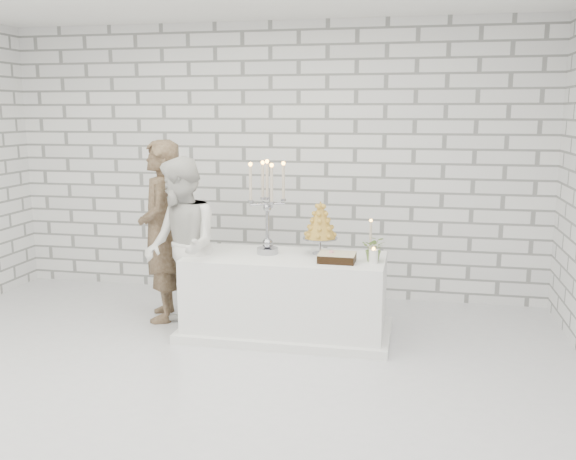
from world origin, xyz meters
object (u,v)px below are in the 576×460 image
at_px(bride, 181,247).
at_px(candelabra, 267,207).
at_px(cake_table, 286,296).
at_px(groom, 161,231).
at_px(croquembouche, 320,228).

distance_m(bride, candelabra, 0.87).
distance_m(cake_table, groom, 1.41).
bearing_deg(bride, croquembouche, 68.82).
bearing_deg(cake_table, bride, -170.52).
bearing_deg(croquembouche, bride, -166.53).
relative_size(groom, bride, 1.08).
height_order(cake_table, bride, bride).
height_order(cake_table, croquembouche, croquembouche).
xyz_separation_m(cake_table, bride, (-0.94, -0.16, 0.45)).
distance_m(groom, croquembouche, 1.60).
xyz_separation_m(bride, croquembouche, (1.24, 0.30, 0.17)).
distance_m(candelabra, croquembouche, 0.52).
xyz_separation_m(groom, croquembouche, (1.59, -0.08, 0.11)).
height_order(cake_table, candelabra, candelabra).
height_order(bride, candelabra, bride).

